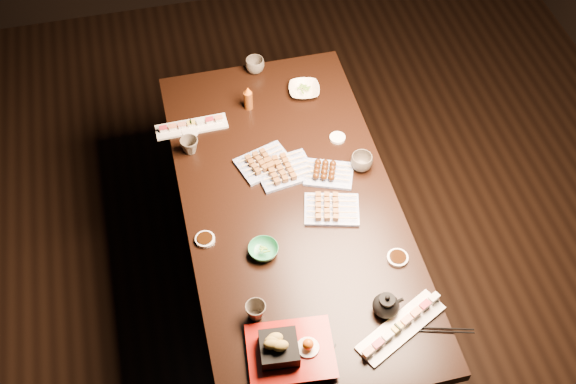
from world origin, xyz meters
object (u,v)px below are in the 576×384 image
at_px(sushi_platter_near, 401,326).
at_px(condiment_bottle, 248,98).
at_px(yakitori_plate_right, 332,206).
at_px(yakitori_plate_left, 264,160).
at_px(teacup_far_left, 190,146).
at_px(teacup_far_right, 255,65).
at_px(sushi_platter_far, 191,124).
at_px(dining_table, 290,253).
at_px(edamame_bowl_cream, 304,90).
at_px(yakitori_plate_center, 285,168).
at_px(teapot, 386,304).
at_px(teacup_near_left, 256,311).
at_px(edamame_bowl_green, 263,250).
at_px(tempura_tray, 291,346).
at_px(teacup_mid_right, 362,162).

height_order(sushi_platter_near, condiment_bottle, condiment_bottle).
height_order(yakitori_plate_right, yakitori_plate_left, same).
relative_size(teacup_far_left, condiment_bottle, 0.63).
xyz_separation_m(teacup_far_left, teacup_far_right, (0.39, 0.45, -0.00)).
relative_size(sushi_platter_far, yakitori_plate_right, 1.44).
distance_m(dining_table, sushi_platter_near, 0.82).
bearing_deg(edamame_bowl_cream, condiment_bottle, -172.88).
bearing_deg(yakitori_plate_center, edamame_bowl_cream, 57.60).
bearing_deg(yakitori_plate_center, teacup_far_left, 142.16).
height_order(edamame_bowl_cream, teapot, teapot).
relative_size(sushi_platter_near, edamame_bowl_cream, 2.59).
distance_m(yakitori_plate_center, yakitori_plate_right, 0.29).
bearing_deg(teacup_near_left, yakitori_plate_center, 68.09).
height_order(sushi_platter_near, teacup_far_left, teacup_far_left).
distance_m(edamame_bowl_green, tempura_tray, 0.45).
bearing_deg(teacup_far_left, dining_table, -46.80).
distance_m(edamame_bowl_cream, teacup_near_left, 1.22).
relative_size(teacup_near_left, teacup_mid_right, 0.83).
relative_size(yakitori_plate_center, edamame_bowl_green, 1.98).
bearing_deg(teacup_far_right, yakitori_plate_left, -97.90).
bearing_deg(yakitori_plate_center, tempura_tray, -110.33).
bearing_deg(edamame_bowl_cream, dining_table, -108.98).
xyz_separation_m(edamame_bowl_green, tempura_tray, (0.00, -0.45, 0.04)).
bearing_deg(yakitori_plate_right, condiment_bottle, 122.54).
distance_m(tempura_tray, teapot, 0.40).
bearing_deg(teacup_near_left, teacup_mid_right, 45.54).
relative_size(dining_table, teapot, 14.70).
relative_size(dining_table, teacup_far_right, 19.09).
height_order(edamame_bowl_cream, tempura_tray, tempura_tray).
xyz_separation_m(sushi_platter_near, teacup_far_left, (-0.63, 1.06, 0.01)).
bearing_deg(edamame_bowl_cream, teacup_near_left, -112.71).
distance_m(yakitori_plate_center, condiment_bottle, 0.44).
bearing_deg(teapot, sushi_platter_near, -71.44).
bearing_deg(teacup_far_right, condiment_bottle, -108.58).
bearing_deg(yakitori_plate_left, edamame_bowl_green, -120.19).
bearing_deg(sushi_platter_far, teapot, 115.80).
relative_size(teacup_mid_right, teapot, 0.79).
distance_m(teacup_near_left, teapot, 0.49).
relative_size(yakitori_plate_left, teacup_far_left, 2.83).
bearing_deg(yakitori_plate_center, condiment_bottle, 91.39).
relative_size(yakitori_plate_left, edamame_bowl_green, 1.89).
bearing_deg(teacup_far_left, teacup_near_left, -82.43).
xyz_separation_m(dining_table, sushi_platter_near, (0.26, -0.67, 0.40)).
height_order(yakitori_plate_left, teapot, teapot).
distance_m(dining_table, teacup_far_left, 0.68).
xyz_separation_m(teacup_mid_right, teacup_far_right, (-0.33, 0.72, -0.00)).
bearing_deg(yakitori_plate_center, teacup_mid_right, -17.67).
distance_m(yakitori_plate_right, teacup_near_left, 0.58).
height_order(yakitori_plate_right, condiment_bottle, condiment_bottle).
bearing_deg(teacup_far_left, sushi_platter_near, -59.15).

